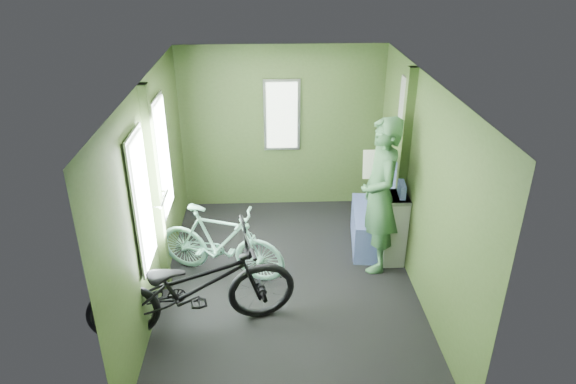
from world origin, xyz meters
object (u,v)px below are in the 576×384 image
at_px(bench_seat, 377,224).
at_px(bicycle_mint, 222,276).
at_px(waste_box, 393,229).
at_px(passenger, 380,196).
at_px(bicycle_black, 198,329).

bearing_deg(bench_seat, bicycle_mint, -155.75).
bearing_deg(waste_box, bicycle_mint, -173.14).
bearing_deg(passenger, bench_seat, 165.33).
bearing_deg(bicycle_mint, waste_box, -63.19).
xyz_separation_m(bicycle_black, bench_seat, (2.09, 1.51, 0.30)).
height_order(passenger, waste_box, passenger).
distance_m(waste_box, bench_seat, 0.40).
relative_size(passenger, waste_box, 2.11).
bearing_deg(bicycle_mint, bicycle_black, -171.45).
bearing_deg(waste_box, bench_seat, 107.34).
height_order(bicycle_black, passenger, passenger).
bearing_deg(bicycle_mint, passenger, -65.14).
distance_m(bicycle_mint, waste_box, 2.08).
distance_m(bicycle_black, waste_box, 2.52).
xyz_separation_m(bicycle_black, bicycle_mint, (0.18, 0.91, 0.00)).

